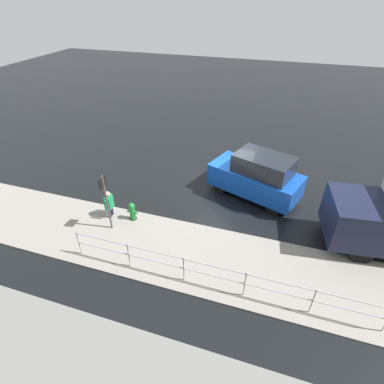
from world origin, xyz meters
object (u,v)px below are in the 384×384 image
at_px(moving_hatchback, 257,176).
at_px(fire_hydrant, 132,212).
at_px(pedestrian, 109,203).
at_px(sign_post, 106,195).

bearing_deg(moving_hatchback, fire_hydrant, 35.39).
height_order(moving_hatchback, fire_hydrant, moving_hatchback).
relative_size(pedestrian, sign_post, 0.51).
xyz_separation_m(fire_hydrant, pedestrian, (0.94, 0.09, 0.28)).
height_order(pedestrian, sign_post, sign_post).
bearing_deg(pedestrian, fire_hydrant, -174.40).
height_order(fire_hydrant, sign_post, sign_post).
bearing_deg(sign_post, moving_hatchback, -141.99).
bearing_deg(pedestrian, moving_hatchback, -148.91).
bearing_deg(moving_hatchback, pedestrian, 31.09).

